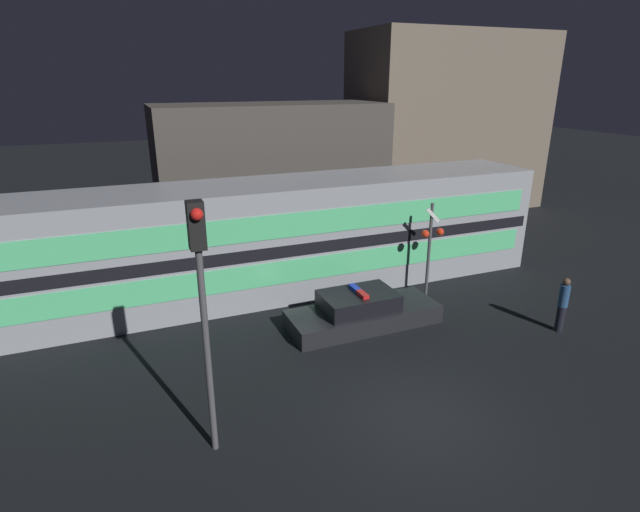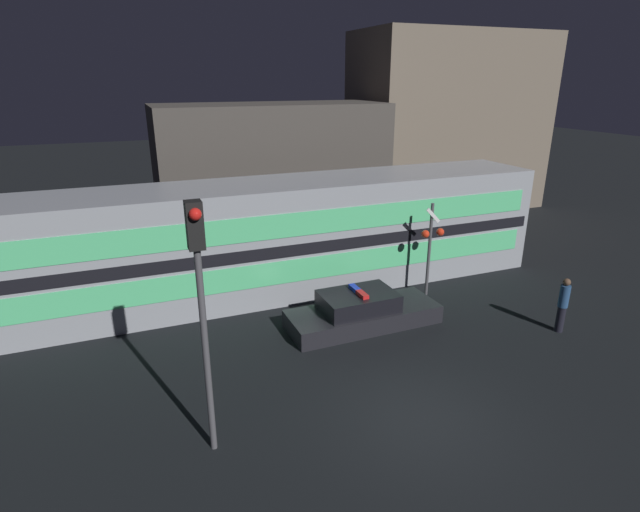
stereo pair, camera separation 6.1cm
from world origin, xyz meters
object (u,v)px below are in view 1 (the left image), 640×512
object	(u,v)px
train	(282,237)
crossing_signal_near	(431,241)
pedestrian	(563,304)
police_car	(362,312)
traffic_light_corner	(202,289)

from	to	relation	value
train	crossing_signal_near	distance (m)	5.28
train	pedestrian	size ratio (longest dim) A/B	11.24
train	police_car	size ratio (longest dim) A/B	4.07
pedestrian	traffic_light_corner	size ratio (longest dim) A/B	0.33
traffic_light_corner	police_car	bearing A→B (deg)	35.58
train	crossing_signal_near	bearing A→B (deg)	-28.50
police_car	pedestrian	size ratio (longest dim) A/B	2.76
crossing_signal_near	pedestrian	bearing A→B (deg)	-59.34
traffic_light_corner	train	bearing A→B (deg)	62.13
train	traffic_light_corner	distance (m)	8.73
police_car	crossing_signal_near	xyz separation A→B (m)	(3.23, 1.18, 1.61)
police_car	traffic_light_corner	xyz separation A→B (m)	(-5.41, -3.87, 3.24)
police_car	crossing_signal_near	world-z (taller)	crossing_signal_near
pedestrian	crossing_signal_near	world-z (taller)	crossing_signal_near
train	traffic_light_corner	bearing A→B (deg)	-117.87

